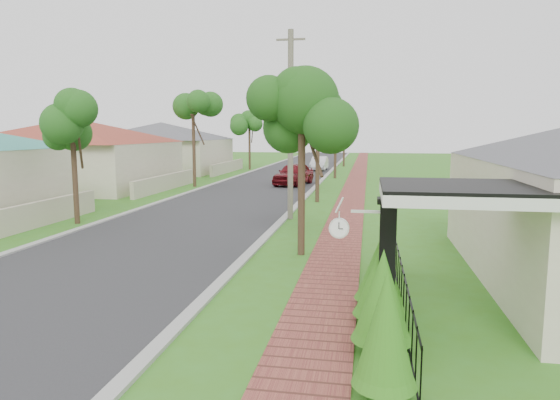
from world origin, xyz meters
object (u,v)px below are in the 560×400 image
Objects in this scene: porch_post at (387,271)px; utility_pole at (291,125)px; near_tree at (302,113)px; parked_car_red at (294,174)px; parked_car_white at (319,164)px; station_clock at (342,227)px.

utility_pole is (-3.65, 11.59, 2.87)m from porch_post.
porch_post is at bearing -66.68° from near_tree.
parked_car_red is 13.74m from parked_car_white.
near_tree is (2.76, -33.51, 3.60)m from parked_car_white.
near_tree is at bearing -78.04° from utility_pole.
parked_car_white is 0.51× the size of utility_pole.
near_tree reaches higher than parked_car_white.
utility_pole reaches higher than parked_car_red.
utility_pole reaches higher than station_clock.
near_tree is at bearing -69.25° from parked_car_red.
near_tree reaches higher than station_clock.
parked_car_red is 4.33× the size of station_clock.
parked_car_red is at bearing 97.93° from utility_pole.
station_clock is at bearing -82.82° from parked_car_white.
utility_pole is (-1.30, 6.14, -0.27)m from near_tree.
porch_post reaches higher than parked_car_red.
parked_car_red is 0.58× the size of utility_pole.
parked_car_white is at bearing 93.05° from utility_pole.
parked_car_red reaches higher than parked_car_white.
parked_car_white is 39.24m from station_clock.
utility_pole is (1.46, -27.38, 3.33)m from parked_car_white.
near_tree reaches higher than parked_car_red.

